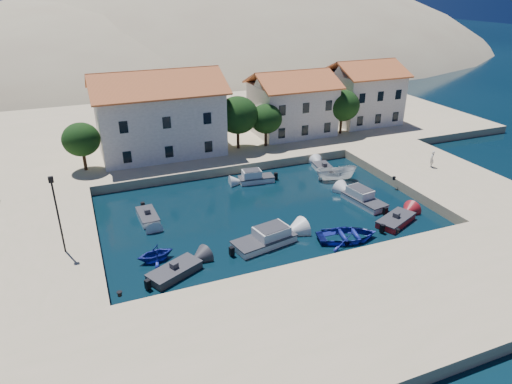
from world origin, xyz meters
The scene contains 23 objects.
ground centered at (0.00, 0.00, 0.00)m, with size 400.00×400.00×0.00m, color black.
quay_south centered at (0.00, -6.00, 0.50)m, with size 52.00×12.00×1.00m, color tan.
quay_east centered at (20.50, 10.00, 0.50)m, with size 11.00×20.00×1.00m, color tan.
quay_west centered at (-19.00, 10.00, 0.50)m, with size 8.00×20.00×1.00m, color tan.
quay_north centered at (2.00, 38.00, 0.50)m, with size 80.00×36.00×1.00m, color tan.
hills centered at (20.64, 123.62, -23.40)m, with size 254.00×176.00×99.00m.
building_left centered at (-6.00, 28.00, 5.94)m, with size 14.70×9.45×9.70m.
building_mid centered at (12.00, 29.00, 5.22)m, with size 10.50×8.40×8.30m.
building_right centered at (24.00, 30.00, 5.47)m, with size 9.45×8.40×8.80m.
trees centered at (4.51, 25.46, 4.84)m, with size 37.30×5.30×6.45m.
lamppost centered at (-17.50, 8.00, 4.75)m, with size 0.35×0.25×6.22m.
bollards centered at (2.80, 3.87, 1.15)m, with size 29.36×9.56×0.30m.
motorboat_grey_sw centered at (-10.15, 3.24, 0.29)m, with size 4.47×3.45×1.25m.
cabin_cruiser_south centered at (-2.30, 4.70, 0.48)m, with size 5.68×3.31×1.60m.
rowboat_south centered at (4.53, 2.83, 0.00)m, with size 3.70×5.18×1.07m, color navy.
motorboat_red_se centered at (10.12, 3.62, 0.29)m, with size 4.53×3.38×1.25m.
cabin_cruiser_east centered at (9.76, 8.06, 0.48)m, with size 2.64×5.01×1.60m.
boat_east centered at (10.29, 14.25, 0.00)m, with size 1.66×4.41×1.70m, color silver.
motorboat_white_ne centered at (10.34, 16.86, 0.29)m, with size 2.29×3.98×1.25m.
rowboat_west centered at (-11.08, 5.75, 0.00)m, with size 2.45×2.84×1.50m, color navy.
motorboat_white_west centered at (-10.47, 12.77, 0.30)m, with size 1.71×3.60×1.25m.
cabin_cruiser_north centered at (2.00, 17.04, 0.48)m, with size 3.95×2.00×1.60m.
pedestrian centered at (20.81, 11.48, 1.92)m, with size 0.67×0.44×1.84m, color silver.
Camera 1 is at (-15.13, -25.18, 19.84)m, focal length 32.00 mm.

